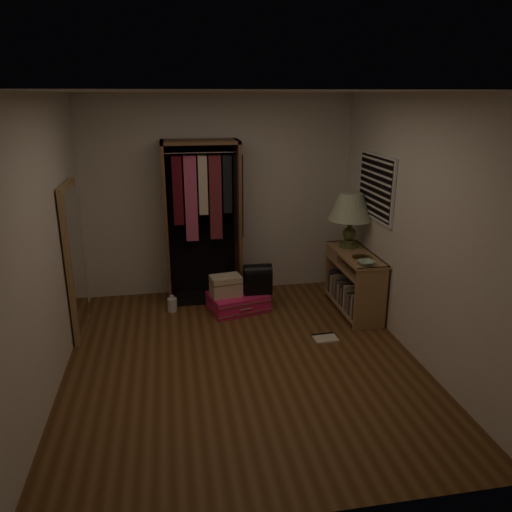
% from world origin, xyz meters
% --- Properties ---
extents(ground, '(4.00, 4.00, 0.00)m').
position_xyz_m(ground, '(0.00, 0.00, 0.00)').
color(ground, '#593619').
rests_on(ground, ground).
extents(room_walls, '(3.52, 4.02, 2.60)m').
position_xyz_m(room_walls, '(0.08, 0.04, 1.50)').
color(room_walls, beige).
rests_on(room_walls, ground).
extents(console_bookshelf, '(0.42, 1.12, 0.75)m').
position_xyz_m(console_bookshelf, '(1.54, 1.05, 0.39)').
color(console_bookshelf, '#9B734B').
rests_on(console_bookshelf, ground).
extents(open_wardrobe, '(0.99, 0.50, 2.05)m').
position_xyz_m(open_wardrobe, '(-0.22, 1.77, 1.21)').
color(open_wardrobe, brown).
rests_on(open_wardrobe, ground).
extents(floor_mirror, '(0.06, 0.80, 1.70)m').
position_xyz_m(floor_mirror, '(-1.70, 1.00, 0.85)').
color(floor_mirror, '#A27D4E').
rests_on(floor_mirror, ground).
extents(pink_suitcase, '(0.81, 0.67, 0.21)m').
position_xyz_m(pink_suitcase, '(0.13, 1.27, 0.11)').
color(pink_suitcase, '#E41B5E').
rests_on(pink_suitcase, ground).
extents(train_case, '(0.41, 0.31, 0.27)m').
position_xyz_m(train_case, '(-0.02, 1.25, 0.34)').
color(train_case, '#C3B695').
rests_on(train_case, pink_suitcase).
extents(black_bag, '(0.35, 0.23, 0.37)m').
position_xyz_m(black_bag, '(0.38, 1.28, 0.40)').
color(black_bag, black).
rests_on(black_bag, pink_suitcase).
extents(table_lamp, '(0.70, 0.70, 0.68)m').
position_xyz_m(table_lamp, '(1.54, 1.27, 1.25)').
color(table_lamp, '#475026').
rests_on(table_lamp, console_bookshelf).
extents(brass_tray, '(0.25, 0.25, 0.01)m').
position_xyz_m(brass_tray, '(1.54, 0.81, 0.76)').
color(brass_tray, olive).
rests_on(brass_tray, console_bookshelf).
extents(ceramic_bowl, '(0.22, 0.22, 0.05)m').
position_xyz_m(ceramic_bowl, '(1.49, 0.57, 0.77)').
color(ceramic_bowl, '#9CBCA3').
rests_on(ceramic_bowl, console_bookshelf).
extents(white_jug, '(0.16, 0.16, 0.21)m').
position_xyz_m(white_jug, '(-0.68, 1.37, 0.09)').
color(white_jug, silver).
rests_on(white_jug, ground).
extents(floor_book, '(0.27, 0.22, 0.02)m').
position_xyz_m(floor_book, '(0.96, 0.33, 0.01)').
color(floor_book, beige).
rests_on(floor_book, ground).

